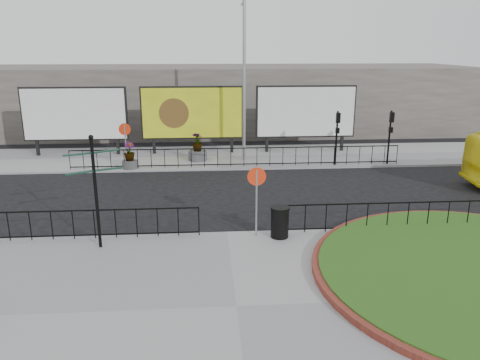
{
  "coord_description": "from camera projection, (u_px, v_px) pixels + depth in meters",
  "views": [
    {
      "loc": [
        -0.69,
        -15.6,
        6.55
      ],
      "look_at": [
        0.53,
        0.92,
        1.78
      ],
      "focal_mm": 35.0,
      "sensor_mm": 36.0,
      "label": 1
    }
  ],
  "objects": [
    {
      "name": "ground",
      "position": [
        227.0,
        235.0,
        16.81
      ],
      "size": [
        90.0,
        90.0,
        0.0
      ],
      "primitive_type": "plane",
      "color": "black",
      "rests_on": "ground"
    },
    {
      "name": "pavement_near",
      "position": [
        236.0,
        308.0,
        12.0
      ],
      "size": [
        30.0,
        10.0,
        0.12
      ],
      "primitive_type": "cube",
      "color": "gray",
      "rests_on": "ground"
    },
    {
      "name": "pavement_far",
      "position": [
        218.0,
        157.0,
        28.29
      ],
      "size": [
        44.0,
        6.0,
        0.12
      ],
      "primitive_type": "cube",
      "color": "gray",
      "rests_on": "ground"
    },
    {
      "name": "railing_near_left",
      "position": [
        52.0,
        225.0,
        15.91
      ],
      "size": [
        10.0,
        0.1,
        1.1
      ],
      "primitive_type": null,
      "color": "black",
      "rests_on": "pavement_near"
    },
    {
      "name": "railing_near_right",
      "position": [
        408.0,
        216.0,
        16.79
      ],
      "size": [
        9.0,
        0.1,
        1.1
      ],
      "primitive_type": null,
      "color": "black",
      "rests_on": "pavement_near"
    },
    {
      "name": "railing_far",
      "position": [
        237.0,
        157.0,
        25.61
      ],
      "size": [
        18.0,
        0.1,
        1.1
      ],
      "primitive_type": null,
      "color": "black",
      "rests_on": "pavement_far"
    },
    {
      "name": "speed_sign_far",
      "position": [
        125.0,
        136.0,
        24.94
      ],
      "size": [
        0.64,
        0.07,
        2.47
      ],
      "color": "gray",
      "rests_on": "pavement_far"
    },
    {
      "name": "speed_sign_near",
      "position": [
        257.0,
        186.0,
        15.97
      ],
      "size": [
        0.64,
        0.07,
        2.47
      ],
      "color": "gray",
      "rests_on": "pavement_near"
    },
    {
      "name": "billboard_left",
      "position": [
        75.0,
        114.0,
        27.92
      ],
      "size": [
        6.2,
        0.31,
        4.1
      ],
      "color": "black",
      "rests_on": "pavement_far"
    },
    {
      "name": "billboard_mid",
      "position": [
        192.0,
        113.0,
        28.41
      ],
      "size": [
        6.2,
        0.31,
        4.1
      ],
      "color": "black",
      "rests_on": "pavement_far"
    },
    {
      "name": "billboard_right",
      "position": [
        306.0,
        112.0,
        28.91
      ],
      "size": [
        6.2,
        0.31,
        4.1
      ],
      "color": "black",
      "rests_on": "pavement_far"
    },
    {
      "name": "lamp_post",
      "position": [
        244.0,
        78.0,
        26.12
      ],
      "size": [
        0.74,
        0.18,
        9.23
      ],
      "color": "gray",
      "rests_on": "pavement_far"
    },
    {
      "name": "signal_pole_a",
      "position": [
        337.0,
        130.0,
        25.63
      ],
      "size": [
        0.22,
        0.26,
        3.0
      ],
      "color": "black",
      "rests_on": "pavement_far"
    },
    {
      "name": "signal_pole_b",
      "position": [
        390.0,
        129.0,
        25.85
      ],
      "size": [
        0.22,
        0.26,
        3.0
      ],
      "color": "black",
      "rests_on": "pavement_far"
    },
    {
      "name": "building_backdrop",
      "position": [
        214.0,
        98.0,
        37.2
      ],
      "size": [
        40.0,
        10.0,
        5.0
      ],
      "primitive_type": "cube",
      "color": "slate",
      "rests_on": "ground"
    },
    {
      "name": "fingerpost_sign",
      "position": [
        95.0,
        181.0,
        14.89
      ],
      "size": [
        1.68,
        1.03,
        3.77
      ],
      "rotation": [
        0.0,
        0.0,
        0.41
      ],
      "color": "black",
      "rests_on": "pavement_near"
    },
    {
      "name": "litter_bin",
      "position": [
        280.0,
        222.0,
        16.17
      ],
      "size": [
        0.67,
        0.67,
        1.1
      ],
      "color": "black",
      "rests_on": "pavement_near"
    },
    {
      "name": "planter_a",
      "position": [
        130.0,
        157.0,
        25.27
      ],
      "size": [
        0.84,
        0.84,
        1.47
      ],
      "color": "#4C4C4F",
      "rests_on": "pavement_far"
    },
    {
      "name": "planter_b",
      "position": [
        198.0,
        150.0,
        27.07
      ],
      "size": [
        1.07,
        1.07,
        1.63
      ],
      "color": "#4C4C4F",
      "rests_on": "pavement_far"
    }
  ]
}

